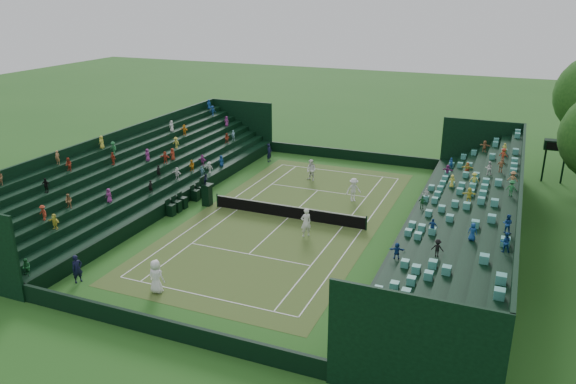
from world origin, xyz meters
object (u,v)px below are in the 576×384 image
Objects in this scene: player_near_west at (156,277)px; player_near_east at (306,222)px; umpire_chair at (207,192)px; tennis_net at (288,211)px; player_far_east at (354,190)px; player_far_west at (311,170)px.

player_near_east reaches higher than player_near_west.
player_near_west is 11.12m from player_near_east.
player_near_west is at bearing -71.64° from umpire_chair.
player_near_east reaches higher than tennis_net.
player_near_west is 0.97× the size of player_near_east.
player_far_east is at bearing -106.89° from player_near_west.
player_far_west is (-3.69, 11.07, -0.06)m from player_near_east.
player_far_east reaches higher than tennis_net.
player_far_east is (4.76, -3.43, -0.00)m from player_far_west.
player_far_east is at bearing 56.84° from tennis_net.
umpire_chair is 10.07m from player_far_west.
tennis_net is at bearing -99.87° from player_near_west.
player_near_west is 1.03× the size of player_far_east.
tennis_net is 3.42m from player_near_east.
player_far_east is (10.07, 5.13, -0.14)m from umpire_chair.
tennis_net is at bearing -61.24° from player_far_west.
player_far_east is at bearing -16.17° from player_far_west.
player_far_west is at bearing -114.17° from player_near_east.
player_near_east is (2.31, -2.48, 0.47)m from tennis_net.
player_far_west is 5.86m from player_far_east.
player_near_east is at bearing -15.56° from umpire_chair.
tennis_net is 6.72m from umpire_chair.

